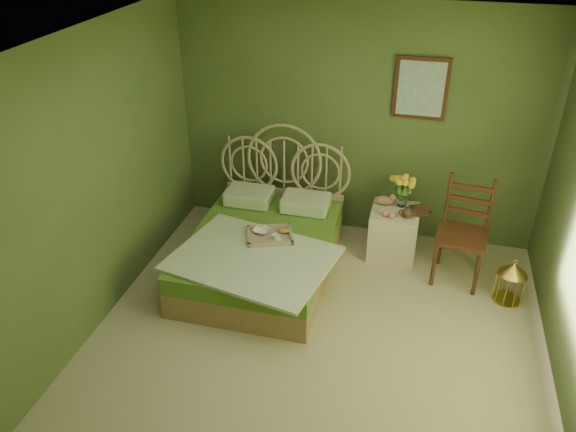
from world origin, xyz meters
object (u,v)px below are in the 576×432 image
(chair, at_px, (463,224))
(birdcage, at_px, (510,282))
(nightstand, at_px, (395,226))
(bed, at_px, (263,247))

(chair, bearing_deg, birdcage, -25.42)
(nightstand, distance_m, chair, 0.75)
(bed, distance_m, chair, 2.04)
(bed, relative_size, birdcage, 4.89)
(nightstand, bearing_deg, birdcage, -24.64)
(nightstand, distance_m, birdcage, 1.30)
(birdcage, bearing_deg, bed, -177.18)
(birdcage, bearing_deg, nightstand, 155.36)
(nightstand, xyz_separation_m, birdcage, (1.17, -0.54, -0.14))
(bed, distance_m, birdcage, 2.47)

